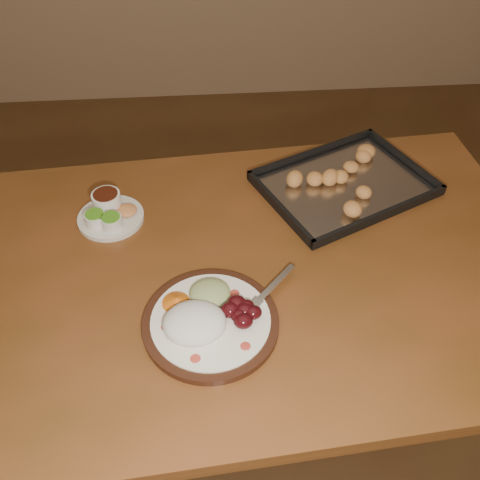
{
  "coord_description": "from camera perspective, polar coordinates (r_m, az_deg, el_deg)",
  "views": [
    {
      "loc": [
        0.05,
        -0.94,
        1.67
      ],
      "look_at": [
        0.12,
        -0.04,
        0.77
      ],
      "focal_mm": 40.0,
      "sensor_mm": 36.0,
      "label": 1
    }
  ],
  "objects": [
    {
      "name": "dinner_plate",
      "position": [
        1.12,
        -3.46,
        -8.37
      ],
      "size": [
        0.34,
        0.29,
        0.07
      ],
      "rotation": [
        0.0,
        0.0,
        0.36
      ],
      "color": "black",
      "rests_on": "dining_table"
    },
    {
      "name": "condiment_saucer",
      "position": [
        1.38,
        -13.81,
        2.85
      ],
      "size": [
        0.17,
        0.17,
        0.06
      ],
      "rotation": [
        0.0,
        0.0,
        -0.03
      ],
      "color": "silver",
      "rests_on": "dining_table"
    },
    {
      "name": "dining_table",
      "position": [
        1.31,
        -0.86,
        -5.76
      ],
      "size": [
        1.56,
        1.01,
        0.75
      ],
      "rotation": [
        0.0,
        0.0,
        0.07
      ],
      "color": "brown",
      "rests_on": "ground"
    },
    {
      "name": "ground",
      "position": [
        1.92,
        -3.81,
        -15.84
      ],
      "size": [
        4.0,
        4.0,
        0.0
      ],
      "primitive_type": "plane",
      "color": "#553B1D",
      "rests_on": "ground"
    },
    {
      "name": "baking_tray",
      "position": [
        1.47,
        11.1,
        5.97
      ],
      "size": [
        0.52,
        0.47,
        0.04
      ],
      "rotation": [
        0.0,
        0.0,
        0.43
      ],
      "color": "black",
      "rests_on": "dining_table"
    }
  ]
}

